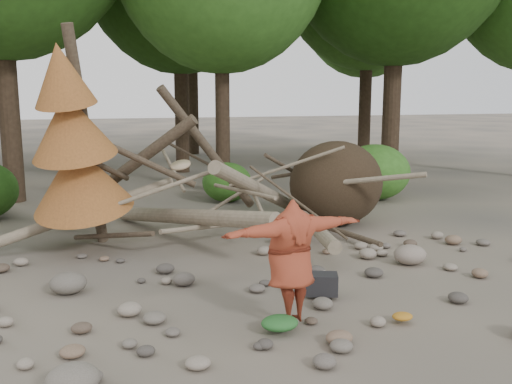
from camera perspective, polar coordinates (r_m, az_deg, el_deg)
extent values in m
plane|color=#514C44|center=(8.77, 3.51, -10.67)|extent=(120.00, 120.00, 0.00)
ellipsoid|color=#332619|center=(13.34, 8.03, 0.85)|extent=(2.20, 1.87, 1.98)
cylinder|color=gray|center=(11.85, -6.99, -2.46)|extent=(2.61, 5.11, 1.08)
cylinder|color=gray|center=(12.64, 0.71, 0.03)|extent=(3.18, 3.71, 1.90)
cylinder|color=brown|center=(12.47, -13.17, 1.94)|extent=(3.08, 1.91, 2.49)
cylinder|color=gray|center=(12.36, 5.19, -2.85)|extent=(1.13, 4.98, 0.43)
cylinder|color=brown|center=(12.84, -4.77, 4.20)|extent=(2.39, 1.03, 2.89)
cylinder|color=gray|center=(11.98, -16.72, -1.94)|extent=(3.71, 0.86, 1.20)
cylinder|color=#4C3F30|center=(11.58, -14.17, -4.25)|extent=(1.52, 1.70, 0.49)
cylinder|color=gray|center=(12.70, -2.14, -0.39)|extent=(1.57, 0.85, 0.69)
cylinder|color=#4C3F30|center=(13.56, 3.93, 1.97)|extent=(1.92, 1.25, 1.10)
cylinder|color=gray|center=(12.14, -8.38, 2.37)|extent=(0.37, 1.42, 0.85)
cylinder|color=#4C3F30|center=(12.36, 8.28, -3.87)|extent=(0.79, 2.54, 0.12)
cylinder|color=gray|center=(11.32, -5.50, -3.53)|extent=(1.78, 1.11, 0.29)
cylinder|color=#4C3F30|center=(11.57, -16.61, 5.17)|extent=(0.67, 1.13, 4.35)
cone|color=brown|center=(11.34, -17.24, 1.48)|extent=(2.06, 2.13, 1.86)
cone|color=brown|center=(11.04, -18.08, 6.44)|extent=(1.71, 1.78, 1.65)
cone|color=brown|center=(10.85, -18.88, 11.10)|extent=(1.23, 1.30, 1.41)
cylinder|color=#38281C|center=(17.44, -23.91, 13.76)|extent=(0.56, 0.56, 8.96)
cylinder|color=#38281C|center=(17.35, -3.40, 11.59)|extent=(0.44, 0.44, 7.14)
cylinder|color=#38281C|center=(20.12, 13.66, 14.41)|extent=(0.60, 0.60, 9.45)
cylinder|color=#38281C|center=(22.21, -7.57, 12.99)|extent=(0.52, 0.52, 8.54)
cylinder|color=#38281C|center=(24.08, 10.96, 12.16)|extent=(0.50, 0.50, 8.12)
cylinder|color=#38281C|center=(28.66, -6.40, 12.55)|extent=(0.54, 0.54, 8.75)
cylinder|color=#38281C|center=(30.96, 10.78, 11.41)|extent=(0.46, 0.46, 7.84)
ellipsoid|color=#2E631C|center=(16.14, -2.92, 0.98)|extent=(1.40, 1.40, 1.12)
ellipsoid|color=#397524|center=(16.80, 11.81, 1.97)|extent=(2.00, 2.00, 1.60)
imported|color=maroon|center=(7.56, 3.52, -6.86)|extent=(2.10, 0.91, 1.65)
cylinder|color=#947D5E|center=(7.16, -7.55, 2.70)|extent=(0.30, 0.31, 0.14)
cube|color=black|center=(8.83, 6.57, -9.48)|extent=(0.56, 0.46, 0.32)
ellipsoid|color=#265F27|center=(7.60, 2.38, -13.30)|extent=(0.49, 0.41, 0.18)
ellipsoid|color=#A96D1D|center=(8.14, 14.42, -12.28)|extent=(0.28, 0.23, 0.10)
ellipsoid|color=#6E665C|center=(6.47, -17.85, -17.45)|extent=(0.56, 0.50, 0.33)
ellipsoid|color=gray|center=(10.76, 15.15, -6.06)|extent=(0.60, 0.54, 0.36)
ellipsoid|color=#645D54|center=(9.41, -18.27, -8.64)|extent=(0.56, 0.50, 0.34)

